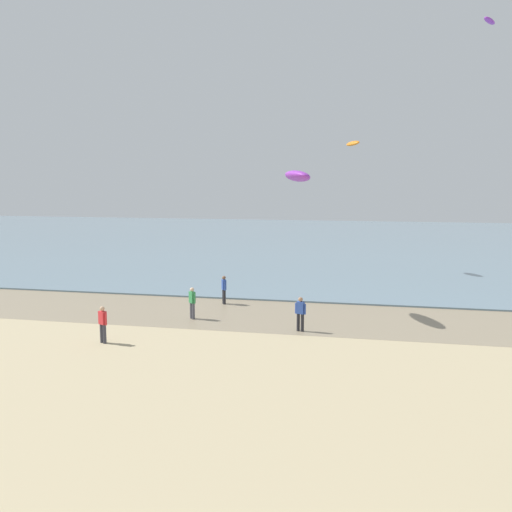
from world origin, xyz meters
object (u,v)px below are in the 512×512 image
Objects in this scene: person_nearest_camera at (103,323)px; person_left_flank at (300,313)px; person_by_waterline at (192,302)px; kite_aloft_1 at (297,176)px; kite_aloft_6 at (489,21)px; kite_aloft_4 at (353,143)px; person_right_flank at (224,289)px.

person_nearest_camera and person_left_flank have the same top height.
person_nearest_camera is 9.37m from person_left_flank.
person_by_waterline is 8.92m from kite_aloft_1.
kite_aloft_6 reaches higher than person_nearest_camera.
kite_aloft_4 is 18.13m from kite_aloft_6.
kite_aloft_1 reaches higher than person_left_flank.
person_right_flank is 0.69× the size of kite_aloft_6.
kite_aloft_4 is (10.05, 23.62, 9.39)m from person_nearest_camera.
person_nearest_camera is 27.33m from kite_aloft_4.
person_nearest_camera is at bearing -155.57° from person_left_flank.
person_nearest_camera is at bearing -116.23° from person_by_waterline.
kite_aloft_4 is at bearing 67.86° from person_by_waterline.
person_right_flank is 0.81× the size of kite_aloft_4.
person_left_flank is (5.98, -1.29, 0.00)m from person_by_waterline.
person_nearest_camera is 9.64m from person_right_flank.
person_right_flank is at bearing 135.48° from person_left_flank.
kite_aloft_4 is (2.31, 15.62, 2.71)m from kite_aloft_1.
kite_aloft_4 is at bearing 64.88° from person_right_flank.
person_by_waterline is at bearing -100.02° from person_right_flank.
person_by_waterline is (2.54, 5.16, 0.00)m from person_nearest_camera.
kite_aloft_4 reaches higher than person_left_flank.
person_right_flank is at bearing -15.37° from kite_aloft_6.
kite_aloft_4 is at bearing 148.49° from kite_aloft_1.
kite_aloft_6 is at bearing 127.66° from kite_aloft_1.
kite_aloft_1 is (7.74, 8.00, 6.68)m from person_nearest_camera.
kite_aloft_1 is at bearing -13.46° from person_right_flank.
kite_aloft_6 is at bearing 56.55° from person_nearest_camera.
person_left_flank is 0.81× the size of kite_aloft_4.
kite_aloft_6 is at bearing -78.92° from kite_aloft_4.
person_left_flank and person_right_flank have the same top height.
person_nearest_camera is 0.49× the size of kite_aloft_1.
kite_aloft_4 is (6.82, 14.54, 9.39)m from person_right_flank.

